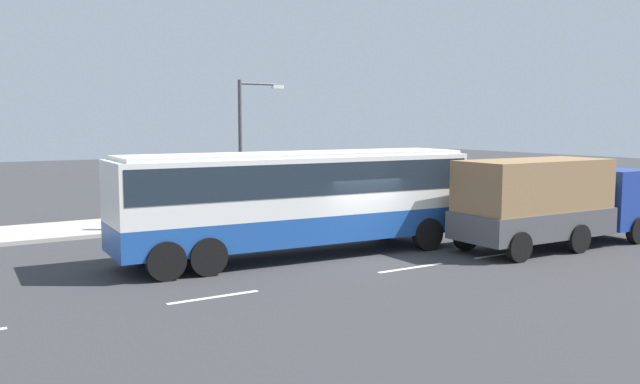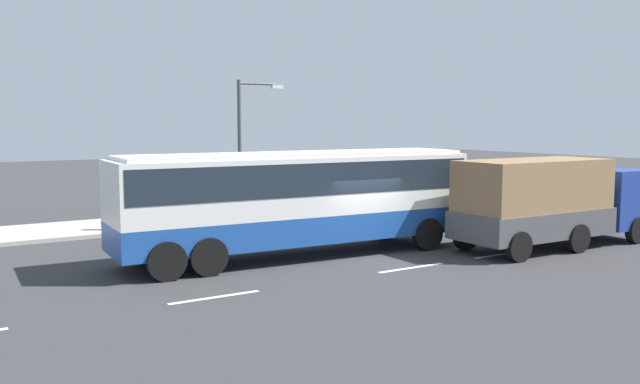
{
  "view_description": "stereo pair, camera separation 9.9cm",
  "coord_description": "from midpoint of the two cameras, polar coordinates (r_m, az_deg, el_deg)",
  "views": [
    {
      "loc": [
        -12.32,
        -17.32,
        4.35
      ],
      "look_at": [
        -0.92,
        1.1,
        2.03
      ],
      "focal_mm": 37.51,
      "sensor_mm": 36.0,
      "label": 1
    },
    {
      "loc": [
        -12.4,
        -17.27,
        4.35
      ],
      "look_at": [
        -0.92,
        1.1,
        2.03
      ],
      "focal_mm": 37.51,
      "sensor_mm": 36.0,
      "label": 2
    }
  ],
  "objects": [
    {
      "name": "cargo_truck",
      "position": [
        24.26,
        19.04,
        -0.61
      ],
      "size": [
        7.82,
        2.65,
        3.05
      ],
      "rotation": [
        0.0,
        0.0,
        -0.01
      ],
      "color": "navy",
      "rests_on": "ground_plane"
    },
    {
      "name": "coach_bus",
      "position": [
        21.33,
        -2.04,
        -0.01
      ],
      "size": [
        11.85,
        3.26,
        3.34
      ],
      "rotation": [
        0.0,
        0.0,
        -0.05
      ],
      "color": "#1E4C9E",
      "rests_on": "ground_plane"
    },
    {
      "name": "pedestrian_near_curb",
      "position": [
        26.89,
        -17.12,
        -1.15
      ],
      "size": [
        0.32,
        0.32,
        1.62
      ],
      "rotation": [
        0.0,
        0.0,
        2.55
      ],
      "color": "black",
      "rests_on": "sidewalk_curb"
    },
    {
      "name": "sidewalk_curb",
      "position": [
        30.15,
        -7.48,
        -2.1
      ],
      "size": [
        80.0,
        4.0,
        0.15
      ],
      "primitive_type": "cube",
      "color": "#A8A399",
      "rests_on": "ground_plane"
    },
    {
      "name": "pedestrian_at_crossing",
      "position": [
        33.61,
        7.78,
        0.58
      ],
      "size": [
        0.32,
        0.32,
        1.72
      ],
      "rotation": [
        0.0,
        0.0,
        3.3
      ],
      "color": "black",
      "rests_on": "sidewalk_curb"
    },
    {
      "name": "ground_plane",
      "position": [
        21.69,
        3.48,
        -5.47
      ],
      "size": [
        120.0,
        120.0,
        0.0
      ],
      "primitive_type": "plane",
      "color": "#333335"
    },
    {
      "name": "street_lamp",
      "position": [
        28.29,
        -6.49,
        4.62
      ],
      "size": [
        2.11,
        0.24,
        5.89
      ],
      "color": "#47474C",
      "rests_on": "sidewalk_curb"
    },
    {
      "name": "lane_centreline",
      "position": [
        16.83,
        -9.83,
        -8.94
      ],
      "size": [
        24.06,
        0.16,
        0.01
      ],
      "color": "white",
      "rests_on": "ground_plane"
    }
  ]
}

